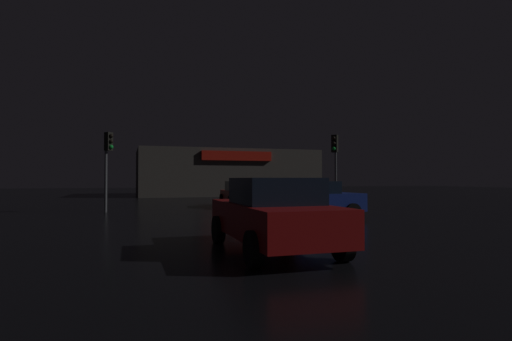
# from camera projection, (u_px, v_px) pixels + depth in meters

# --- Properties ---
(ground_plane) EXTENTS (120.00, 120.00, 0.00)m
(ground_plane) POSITION_uv_depth(u_px,v_px,m) (273.00, 220.00, 15.50)
(ground_plane) COLOR black
(store_building) EXTENTS (16.81, 9.96, 4.35)m
(store_building) POSITION_uv_depth(u_px,v_px,m) (224.00, 173.00, 40.33)
(store_building) COLOR #4C4742
(store_building) RESTS_ON ground
(traffic_signal_main) EXTENTS (0.42, 0.42, 3.81)m
(traffic_signal_main) POSITION_uv_depth(u_px,v_px,m) (108.00, 154.00, 19.12)
(traffic_signal_main) COLOR #595B60
(traffic_signal_main) RESTS_ON ground
(traffic_signal_opposite) EXTENTS (0.42, 0.42, 4.00)m
(traffic_signal_opposite) POSITION_uv_depth(u_px,v_px,m) (335.00, 154.00, 22.07)
(traffic_signal_opposite) COLOR #595B60
(traffic_signal_opposite) RESTS_ON ground
(car_near) EXTENTS (2.02, 4.43, 1.62)m
(car_near) POSITION_uv_depth(u_px,v_px,m) (273.00, 214.00, 8.84)
(car_near) COLOR #A51414
(car_near) RESTS_ON ground
(car_far) EXTENTS (4.06, 2.14, 1.50)m
(car_far) POSITION_uv_depth(u_px,v_px,m) (311.00, 200.00, 15.45)
(car_far) COLOR navy
(car_far) RESTS_ON ground
(car_crossing) EXTENTS (2.19, 4.54, 1.46)m
(car_crossing) POSITION_uv_depth(u_px,v_px,m) (241.00, 193.00, 22.73)
(car_crossing) COLOR #A51414
(car_crossing) RESTS_ON ground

